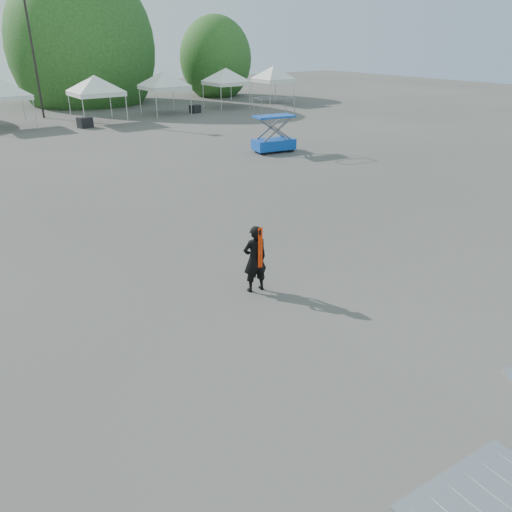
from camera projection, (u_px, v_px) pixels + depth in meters
ground at (247, 272)px, 13.75m from camera, size 120.00×120.00×0.00m
light_pole_east at (31, 41)px, 36.76m from camera, size 0.60×0.25×9.80m
tree_mid_e at (82, 48)px, 45.43m from camera, size 5.12×5.12×7.79m
tree_far_e at (216, 59)px, 51.42m from camera, size 3.84×3.84×5.84m
tent_f at (94, 79)px, 35.55m from camera, size 4.70×4.70×3.88m
tent_g at (163, 75)px, 39.53m from camera, size 4.57×4.57×3.88m
tent_h at (226, 71)px, 43.11m from camera, size 4.47×4.47×3.88m
tent_extra_8 at (273, 69)px, 45.68m from camera, size 4.26×4.26×3.88m
man at (255, 259)px, 12.42m from camera, size 0.69×0.51×1.75m
scissor_lift at (274, 125)px, 27.15m from camera, size 2.42×1.50×2.91m
barrier_left at (481, 499)px, 6.99m from camera, size 2.42×1.33×0.07m
crate_mid at (85, 123)px, 34.75m from camera, size 1.03×0.88×0.71m
crate_east at (195, 109)px, 41.33m from camera, size 0.95×0.82×0.63m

